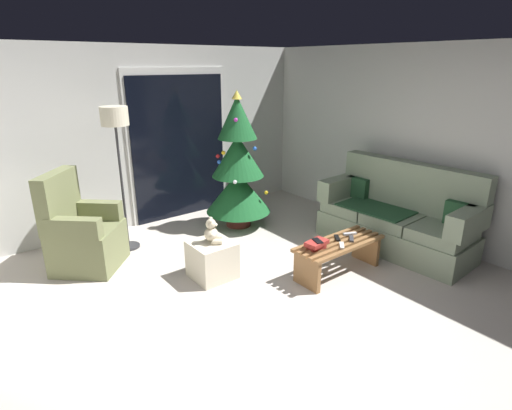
{
  "coord_description": "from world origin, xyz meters",
  "views": [
    {
      "loc": [
        -2.09,
        -2.49,
        2.26
      ],
      "look_at": [
        0.4,
        0.7,
        0.85
      ],
      "focal_mm": 28.73,
      "sensor_mm": 36.0,
      "label": 1
    }
  ],
  "objects_px": {
    "remote_black": "(337,238)",
    "floor_lamp": "(116,131)",
    "ottoman": "(212,260)",
    "remote_white": "(342,246)",
    "book_stack": "(316,244)",
    "cell_phone": "(318,241)",
    "armchair": "(82,235)",
    "christmas_tree": "(238,169)",
    "coffee_table": "(339,252)",
    "remote_silver": "(350,234)",
    "teddy_bear_cream": "(212,232)",
    "couch": "(398,217)",
    "remote_graphite": "(352,239)"
  },
  "relations": [
    {
      "from": "cell_phone",
      "to": "ottoman",
      "type": "xyz_separation_m",
      "value": [
        -0.84,
        0.77,
        -0.27
      ]
    },
    {
      "from": "cell_phone",
      "to": "ottoman",
      "type": "relative_size",
      "value": 0.33
    },
    {
      "from": "christmas_tree",
      "to": "armchair",
      "type": "xyz_separation_m",
      "value": [
        -2.16,
        0.05,
        -0.45
      ]
    },
    {
      "from": "coffee_table",
      "to": "teddy_bear_cream",
      "type": "relative_size",
      "value": 3.86
    },
    {
      "from": "coffee_table",
      "to": "remote_silver",
      "type": "relative_size",
      "value": 7.05
    },
    {
      "from": "couch",
      "to": "remote_black",
      "type": "bearing_deg",
      "value": 177.88
    },
    {
      "from": "remote_silver",
      "to": "floor_lamp",
      "type": "distance_m",
      "value": 2.99
    },
    {
      "from": "remote_black",
      "to": "remote_white",
      "type": "relative_size",
      "value": 1.0
    },
    {
      "from": "remote_black",
      "to": "remote_silver",
      "type": "height_order",
      "value": "same"
    },
    {
      "from": "teddy_bear_cream",
      "to": "ottoman",
      "type": "bearing_deg",
      "value": 145.37
    },
    {
      "from": "coffee_table",
      "to": "ottoman",
      "type": "xyz_separation_m",
      "value": [
        -1.16,
        0.8,
        -0.05
      ]
    },
    {
      "from": "teddy_bear_cream",
      "to": "cell_phone",
      "type": "bearing_deg",
      "value": -42.53
    },
    {
      "from": "book_stack",
      "to": "remote_silver",
      "type": "bearing_deg",
      "value": 1.09
    },
    {
      "from": "remote_black",
      "to": "ottoman",
      "type": "height_order",
      "value": "ottoman"
    },
    {
      "from": "remote_black",
      "to": "floor_lamp",
      "type": "xyz_separation_m",
      "value": [
        -1.64,
        2.06,
        1.11
      ]
    },
    {
      "from": "remote_black",
      "to": "ottoman",
      "type": "distance_m",
      "value": 1.42
    },
    {
      "from": "ottoman",
      "to": "remote_white",
      "type": "bearing_deg",
      "value": -39.61
    },
    {
      "from": "couch",
      "to": "floor_lamp",
      "type": "height_order",
      "value": "floor_lamp"
    },
    {
      "from": "remote_black",
      "to": "christmas_tree",
      "type": "xyz_separation_m",
      "value": [
        -0.07,
        1.8,
        0.45
      ]
    },
    {
      "from": "armchair",
      "to": "ottoman",
      "type": "distance_m",
      "value": 1.54
    },
    {
      "from": "remote_white",
      "to": "floor_lamp",
      "type": "xyz_separation_m",
      "value": [
        -1.53,
        2.22,
        1.11
      ]
    },
    {
      "from": "remote_white",
      "to": "christmas_tree",
      "type": "xyz_separation_m",
      "value": [
        0.04,
        1.97,
        0.45
      ]
    },
    {
      "from": "coffee_table",
      "to": "remote_black",
      "type": "relative_size",
      "value": 7.05
    },
    {
      "from": "remote_graphite",
      "to": "cell_phone",
      "type": "distance_m",
      "value": 0.48
    },
    {
      "from": "remote_black",
      "to": "remote_white",
      "type": "bearing_deg",
      "value": -87.48
    },
    {
      "from": "coffee_table",
      "to": "armchair",
      "type": "bearing_deg",
      "value": 138.8
    },
    {
      "from": "remote_black",
      "to": "remote_white",
      "type": "xyz_separation_m",
      "value": [
        -0.11,
        -0.17,
        0.0
      ]
    },
    {
      "from": "couch",
      "to": "remote_black",
      "type": "relative_size",
      "value": 12.69
    },
    {
      "from": "book_stack",
      "to": "teddy_bear_cream",
      "type": "relative_size",
      "value": 0.95
    },
    {
      "from": "christmas_tree",
      "to": "ottoman",
      "type": "distance_m",
      "value": 1.68
    },
    {
      "from": "book_stack",
      "to": "cell_phone",
      "type": "bearing_deg",
      "value": -81.18
    },
    {
      "from": "book_stack",
      "to": "teddy_bear_cream",
      "type": "bearing_deg",
      "value": 138.01
    },
    {
      "from": "remote_white",
      "to": "remote_graphite",
      "type": "height_order",
      "value": "same"
    },
    {
      "from": "remote_black",
      "to": "floor_lamp",
      "type": "height_order",
      "value": "floor_lamp"
    },
    {
      "from": "remote_silver",
      "to": "cell_phone",
      "type": "xyz_separation_m",
      "value": [
        -0.57,
        -0.03,
        0.08
      ]
    },
    {
      "from": "floor_lamp",
      "to": "teddy_bear_cream",
      "type": "height_order",
      "value": "floor_lamp"
    },
    {
      "from": "armchair",
      "to": "remote_silver",
      "type": "bearing_deg",
      "value": -37.32
    },
    {
      "from": "armchair",
      "to": "couch",
      "type": "bearing_deg",
      "value": -29.64
    },
    {
      "from": "book_stack",
      "to": "armchair",
      "type": "distance_m",
      "value": 2.65
    },
    {
      "from": "couch",
      "to": "floor_lamp",
      "type": "relative_size",
      "value": 1.11
    },
    {
      "from": "cell_phone",
      "to": "couch",
      "type": "bearing_deg",
      "value": 18.77
    },
    {
      "from": "armchair",
      "to": "floor_lamp",
      "type": "relative_size",
      "value": 0.63
    },
    {
      "from": "christmas_tree",
      "to": "teddy_bear_cream",
      "type": "distance_m",
      "value": 1.58
    },
    {
      "from": "cell_phone",
      "to": "remote_white",
      "type": "bearing_deg",
      "value": -8.89
    },
    {
      "from": "couch",
      "to": "remote_silver",
      "type": "xyz_separation_m",
      "value": [
        -0.89,
        0.03,
        -0.0
      ]
    },
    {
      "from": "remote_white",
      "to": "cell_phone",
      "type": "xyz_separation_m",
      "value": [
        -0.24,
        0.13,
        0.08
      ]
    },
    {
      "from": "floor_lamp",
      "to": "remote_white",
      "type": "bearing_deg",
      "value": -55.47
    },
    {
      "from": "remote_silver",
      "to": "remote_graphite",
      "type": "distance_m",
      "value": 0.14
    },
    {
      "from": "remote_white",
      "to": "book_stack",
      "type": "bearing_deg",
      "value": -164.89
    },
    {
      "from": "coffee_table",
      "to": "cell_phone",
      "type": "height_order",
      "value": "cell_phone"
    }
  ]
}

